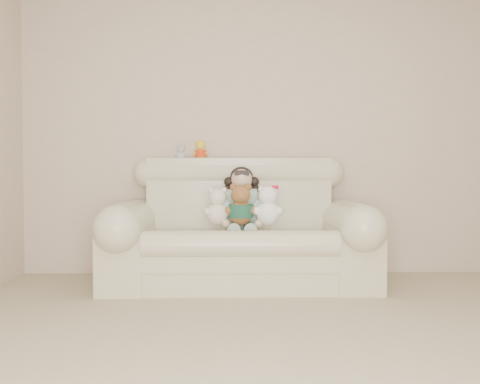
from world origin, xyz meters
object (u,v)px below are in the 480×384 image
Objects in this scene: seated_child at (242,198)px; white_cat at (268,201)px; brown_teddy at (241,200)px; cream_teddy at (218,202)px; sofa at (240,221)px.

seated_child reaches higher than white_cat.
brown_teddy is at bearing -168.54° from white_cat.
cream_teddy is at bearing -131.05° from seated_child.
cream_teddy is at bearing 156.85° from brown_teddy.
white_cat is (0.21, -0.14, 0.17)m from sofa.
sofa is at bearing 73.54° from brown_teddy.
seated_child is 0.29m from white_cat.
brown_teddy is at bearing -20.07° from cream_teddy.
seated_child is 1.49× the size of white_cat.
sofa reaches higher than cream_teddy.
sofa is 0.26m from cream_teddy.
brown_teddy reaches higher than cream_teddy.
seated_child is at bearing 68.36° from brown_teddy.
brown_teddy is 1.10× the size of cream_teddy.
seated_child is (0.02, 0.08, 0.18)m from sofa.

